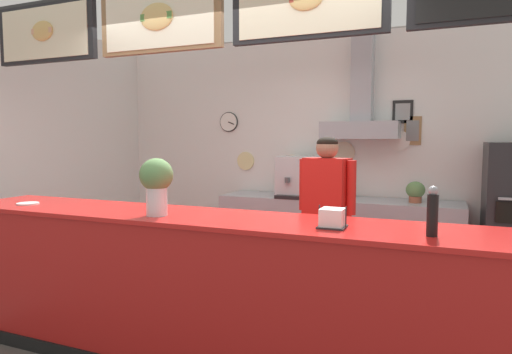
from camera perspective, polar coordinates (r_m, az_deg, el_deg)
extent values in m
plane|color=#514C47|center=(3.79, -2.60, -19.83)|extent=(6.75, 6.75, 0.00)
cube|color=#9E9E99|center=(5.80, 8.03, 3.41)|extent=(5.63, 0.12, 2.87)
cube|color=white|center=(5.74, 7.87, 3.40)|extent=(5.59, 0.01, 2.83)
cylinder|color=black|center=(6.17, -3.45, 6.97)|extent=(0.26, 0.02, 0.26)
cylinder|color=white|center=(6.15, -3.50, 6.98)|extent=(0.25, 0.01, 0.25)
cube|color=black|center=(6.13, -3.17, 6.83)|extent=(0.09, 0.01, 0.04)
cylinder|color=beige|center=(6.06, -1.32, 2.05)|extent=(0.24, 0.02, 0.24)
cylinder|color=beige|center=(5.83, 4.57, 1.83)|extent=(0.21, 0.02, 0.21)
cylinder|color=beige|center=(5.65, 11.04, 3.05)|extent=(0.27, 0.02, 0.27)
cylinder|color=white|center=(5.55, 17.69, 4.38)|extent=(0.24, 0.02, 0.24)
cube|color=#997047|center=(5.54, 19.21, 5.55)|extent=(0.19, 0.02, 0.33)
cube|color=slate|center=(5.53, 19.20, 5.56)|extent=(0.14, 0.01, 0.24)
cube|color=black|center=(5.56, 18.08, 7.85)|extent=(0.23, 0.02, 0.27)
cube|color=gray|center=(5.55, 18.07, 7.86)|extent=(0.17, 0.01, 0.19)
cube|color=#A3A5AD|center=(5.42, 13.05, 5.78)|extent=(0.88, 0.42, 0.20)
cube|color=#A3A5AD|center=(5.55, 13.34, 12.20)|extent=(0.24, 0.24, 1.05)
cube|color=black|center=(4.52, -25.03, 16.14)|extent=(1.09, 0.05, 0.50)
cube|color=beige|center=(4.51, -25.31, 16.18)|extent=(0.98, 0.01, 0.44)
ellipsoid|color=#DBAD60|center=(4.50, -25.43, 16.35)|extent=(0.24, 0.04, 0.17)
cube|color=tan|center=(4.50, -25.51, 16.37)|extent=(0.23, 0.01, 0.04)
cube|color=olive|center=(3.76, -12.11, 18.90)|extent=(1.09, 0.05, 0.50)
cube|color=#F2E5C6|center=(3.74, -12.37, 18.98)|extent=(0.98, 0.01, 0.44)
ellipsoid|color=#E5BC70|center=(3.73, -12.49, 19.20)|extent=(0.30, 0.04, 0.21)
cube|color=#51843D|center=(3.73, -12.56, 19.23)|extent=(0.28, 0.01, 0.05)
cube|color=black|center=(3.26, 6.52, 21.19)|extent=(1.09, 0.05, 0.50)
cube|color=beige|center=(3.24, 6.37, 21.32)|extent=(0.98, 0.01, 0.44)
cube|color=#B21916|center=(3.23, -6.04, -14.43)|extent=(4.10, 0.66, 1.03)
cube|color=red|center=(3.10, -6.13, -5.17)|extent=(4.19, 0.69, 0.03)
cube|color=#A3A5AD|center=(5.46, 10.09, -7.26)|extent=(2.79, 0.62, 0.88)
cube|color=gray|center=(5.52, 10.04, -10.13)|extent=(2.65, 0.57, 0.02)
cube|color=#232328|center=(4.18, 8.81, -11.17)|extent=(0.33, 0.26, 0.86)
cube|color=red|center=(4.04, 8.94, -1.52)|extent=(0.42, 0.30, 0.55)
cylinder|color=red|center=(3.94, 11.98, -1.32)|extent=(0.08, 0.08, 0.47)
cylinder|color=red|center=(4.15, 6.05, -0.94)|extent=(0.08, 0.08, 0.47)
sphere|color=#997056|center=(4.02, 9.01, 3.65)|extent=(0.20, 0.20, 0.20)
ellipsoid|color=black|center=(4.02, 9.01, 4.29)|extent=(0.19, 0.19, 0.11)
cube|color=silver|center=(5.44, 5.91, 0.05)|extent=(0.56, 0.41, 0.49)
cylinder|color=#4C4C51|center=(5.25, 3.98, -0.38)|extent=(0.06, 0.06, 0.06)
cube|color=black|center=(5.23, 5.10, -2.61)|extent=(0.51, 0.10, 0.04)
sphere|color=black|center=(5.17, 6.98, 0.87)|extent=(0.04, 0.04, 0.04)
cylinder|color=beige|center=(5.37, 9.68, -2.15)|extent=(0.13, 0.13, 0.10)
ellipsoid|color=#2D6638|center=(5.35, 9.70, -0.76)|extent=(0.23, 0.23, 0.21)
cylinder|color=#9E563D|center=(5.24, 19.50, -2.69)|extent=(0.13, 0.13, 0.07)
ellipsoid|color=#5B844C|center=(5.23, 19.53, -1.54)|extent=(0.20, 0.20, 0.18)
cylinder|color=silver|center=(3.15, -12.45, -2.99)|extent=(0.14, 0.14, 0.20)
cylinder|color=gray|center=(3.16, -12.43, -4.14)|extent=(0.13, 0.13, 0.06)
ellipsoid|color=#5B844C|center=(3.13, -12.51, 0.27)|extent=(0.23, 0.23, 0.23)
cylinder|color=white|center=(4.04, -26.90, -3.01)|extent=(0.17, 0.17, 0.01)
cylinder|color=black|center=(2.60, 21.42, -4.56)|extent=(0.06, 0.06, 0.23)
sphere|color=gray|center=(2.58, 21.51, -1.63)|extent=(0.05, 0.05, 0.05)
cube|color=#262628|center=(2.72, 9.63, -6.22)|extent=(0.16, 0.16, 0.01)
cylinder|color=#262628|center=(2.72, 8.01, -4.88)|extent=(0.01, 0.01, 0.13)
cylinder|color=#262628|center=(2.69, 11.31, -5.05)|extent=(0.01, 0.01, 0.13)
cube|color=white|center=(2.71, 9.65, -5.10)|extent=(0.14, 0.14, 0.11)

